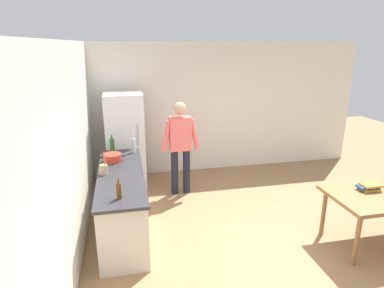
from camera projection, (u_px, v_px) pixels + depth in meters
name	position (u px, v px, depth m)	size (l,w,h in m)	color
ground_plane	(271.00, 243.00, 4.57)	(14.00, 14.00, 0.00)	#936D47
wall_back	(215.00, 108.00, 6.98)	(6.40, 0.12, 2.70)	silver
wall_left	(66.00, 160.00, 3.84)	(0.12, 5.60, 2.70)	silver
kitchen_counter	(123.00, 201.00, 4.78)	(0.64, 2.20, 0.90)	beige
refrigerator	(126.00, 141.00, 6.17)	(0.70, 0.67, 1.80)	white
person	(180.00, 142.00, 5.82)	(0.70, 0.22, 1.70)	#1E1E2D
dining_table	(382.00, 199.00, 4.37)	(1.40, 0.90, 0.75)	olive
cooking_pot	(112.00, 158.00, 5.09)	(0.40, 0.28, 0.12)	red
utensil_jar	(104.00, 169.00, 4.58)	(0.11, 0.11, 0.32)	tan
bottle_beer_brown	(119.00, 190.00, 3.85)	(0.06, 0.06, 0.26)	#5B3314
bottle_water_clear	(134.00, 145.00, 5.50)	(0.07, 0.07, 0.30)	silver
bottle_wine_green	(112.00, 147.00, 5.35)	(0.08, 0.08, 0.34)	#1E5123
book_stack	(369.00, 187.00, 4.45)	(0.30, 0.20, 0.09)	gold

